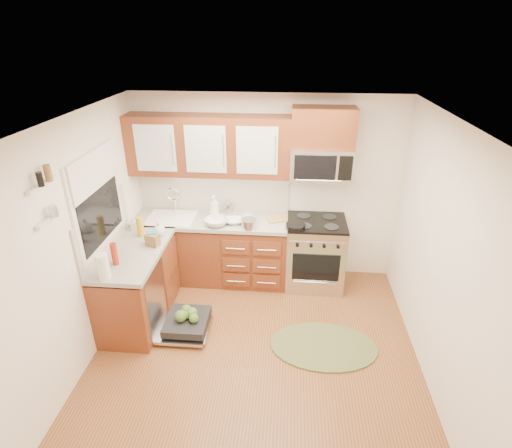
# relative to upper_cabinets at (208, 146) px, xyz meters

# --- Properties ---
(floor) EXTENTS (3.50, 3.50, 0.00)m
(floor) POSITION_rel_upper_cabinets_xyz_m (0.73, -1.57, -1.88)
(floor) COLOR brown
(floor) RESTS_ON ground
(ceiling) EXTENTS (3.50, 3.50, 0.00)m
(ceiling) POSITION_rel_upper_cabinets_xyz_m (0.73, -1.57, 0.62)
(ceiling) COLOR white
(ceiling) RESTS_ON ground
(wall_back) EXTENTS (3.50, 0.04, 2.50)m
(wall_back) POSITION_rel_upper_cabinets_xyz_m (0.73, 0.18, -0.62)
(wall_back) COLOR white
(wall_back) RESTS_ON ground
(wall_front) EXTENTS (3.50, 0.04, 2.50)m
(wall_front) POSITION_rel_upper_cabinets_xyz_m (0.73, -3.33, -0.62)
(wall_front) COLOR white
(wall_front) RESTS_ON ground
(wall_left) EXTENTS (0.04, 3.50, 2.50)m
(wall_left) POSITION_rel_upper_cabinets_xyz_m (-1.02, -1.57, -0.62)
(wall_left) COLOR white
(wall_left) RESTS_ON ground
(wall_right) EXTENTS (0.04, 3.50, 2.50)m
(wall_right) POSITION_rel_upper_cabinets_xyz_m (2.48, -1.57, -0.62)
(wall_right) COLOR white
(wall_right) RESTS_ON ground
(base_cabinet_back) EXTENTS (2.05, 0.60, 0.85)m
(base_cabinet_back) POSITION_rel_upper_cabinets_xyz_m (0.00, -0.12, -1.45)
(base_cabinet_back) COLOR maroon
(base_cabinet_back) RESTS_ON ground
(base_cabinet_left) EXTENTS (0.60, 1.25, 0.85)m
(base_cabinet_left) POSITION_rel_upper_cabinets_xyz_m (-0.72, -1.05, -1.45)
(base_cabinet_left) COLOR maroon
(base_cabinet_left) RESTS_ON ground
(countertop_back) EXTENTS (2.07, 0.64, 0.05)m
(countertop_back) POSITION_rel_upper_cabinets_xyz_m (0.00, -0.14, -0.97)
(countertop_back) COLOR #A49F96
(countertop_back) RESTS_ON base_cabinet_back
(countertop_left) EXTENTS (0.64, 1.27, 0.05)m
(countertop_left) POSITION_rel_upper_cabinets_xyz_m (-0.71, -1.05, -0.97)
(countertop_left) COLOR #A49F96
(countertop_left) RESTS_ON base_cabinet_left
(backsplash_back) EXTENTS (2.05, 0.02, 0.57)m
(backsplash_back) POSITION_rel_upper_cabinets_xyz_m (0.00, 0.16, -0.67)
(backsplash_back) COLOR #B0AC9E
(backsplash_back) RESTS_ON ground
(backsplash_left) EXTENTS (0.02, 1.25, 0.57)m
(backsplash_left) POSITION_rel_upper_cabinets_xyz_m (-1.01, -1.05, -0.67)
(backsplash_left) COLOR #B0AC9E
(backsplash_left) RESTS_ON ground
(upper_cabinets) EXTENTS (2.05, 0.35, 0.75)m
(upper_cabinets) POSITION_rel_upper_cabinets_xyz_m (0.00, 0.00, 0.00)
(upper_cabinets) COLOR maroon
(upper_cabinets) RESTS_ON ground
(cabinet_over_mw) EXTENTS (0.76, 0.35, 0.47)m
(cabinet_over_mw) POSITION_rel_upper_cabinets_xyz_m (1.41, 0.00, 0.26)
(cabinet_over_mw) COLOR maroon
(cabinet_over_mw) RESTS_ON ground
(range) EXTENTS (0.76, 0.64, 0.95)m
(range) POSITION_rel_upper_cabinets_xyz_m (1.41, -0.15, -1.40)
(range) COLOR silver
(range) RESTS_ON ground
(microwave) EXTENTS (0.76, 0.38, 0.40)m
(microwave) POSITION_rel_upper_cabinets_xyz_m (1.41, -0.02, -0.18)
(microwave) COLOR silver
(microwave) RESTS_ON ground
(sink) EXTENTS (0.62, 0.50, 0.26)m
(sink) POSITION_rel_upper_cabinets_xyz_m (-0.52, -0.16, -1.07)
(sink) COLOR white
(sink) RESTS_ON ground
(dishwasher) EXTENTS (0.70, 0.60, 0.20)m
(dishwasher) POSITION_rel_upper_cabinets_xyz_m (-0.13, -1.27, -1.77)
(dishwasher) COLOR silver
(dishwasher) RESTS_ON ground
(window) EXTENTS (0.03, 1.05, 1.05)m
(window) POSITION_rel_upper_cabinets_xyz_m (-1.01, -1.07, -0.32)
(window) COLOR white
(window) RESTS_ON ground
(window_blind) EXTENTS (0.02, 0.96, 0.40)m
(window_blind) POSITION_rel_upper_cabinets_xyz_m (-0.98, -1.07, 0.00)
(window_blind) COLOR white
(window_blind) RESTS_ON ground
(shelf_upper) EXTENTS (0.04, 0.40, 0.03)m
(shelf_upper) POSITION_rel_upper_cabinets_xyz_m (-0.99, -1.92, 0.17)
(shelf_upper) COLOR white
(shelf_upper) RESTS_ON ground
(shelf_lower) EXTENTS (0.04, 0.40, 0.03)m
(shelf_lower) POSITION_rel_upper_cabinets_xyz_m (-0.99, -1.92, -0.12)
(shelf_lower) COLOR white
(shelf_lower) RESTS_ON ground
(rug) EXTENTS (1.32, 0.99, 0.02)m
(rug) POSITION_rel_upper_cabinets_xyz_m (1.48, -1.40, -1.86)
(rug) COLOR olive
(rug) RESTS_ON ground
(skillet) EXTENTS (0.25, 0.25, 0.05)m
(skillet) POSITION_rel_upper_cabinets_xyz_m (1.12, -0.35, -0.90)
(skillet) COLOR black
(skillet) RESTS_ON range
(stock_pot) EXTENTS (0.26, 0.26, 0.12)m
(stock_pot) POSITION_rel_upper_cabinets_xyz_m (0.54, -0.35, -0.89)
(stock_pot) COLOR silver
(stock_pot) RESTS_ON countertop_back
(cutting_board) EXTENTS (0.35, 0.28, 0.02)m
(cutting_board) POSITION_rel_upper_cabinets_xyz_m (0.91, -0.08, -0.94)
(cutting_board) COLOR tan
(cutting_board) RESTS_ON countertop_back
(canister) EXTENTS (0.13, 0.13, 0.16)m
(canister) POSITION_rel_upper_cabinets_xyz_m (0.21, 0.07, -0.87)
(canister) COLOR silver
(canister) RESTS_ON countertop_back
(paper_towel_roll) EXTENTS (0.14, 0.14, 0.27)m
(paper_towel_roll) POSITION_rel_upper_cabinets_xyz_m (-0.80, -1.59, -0.81)
(paper_towel_roll) COLOR white
(paper_towel_roll) RESTS_ON countertop_left
(mustard_bottle) EXTENTS (0.10, 0.10, 0.25)m
(mustard_bottle) POSITION_rel_upper_cabinets_xyz_m (-0.74, -0.68, -0.83)
(mustard_bottle) COLOR gold
(mustard_bottle) RESTS_ON countertop_left
(red_bottle) EXTENTS (0.08, 0.08, 0.25)m
(red_bottle) POSITION_rel_upper_cabinets_xyz_m (-0.79, -1.34, -0.82)
(red_bottle) COLOR #A6230D
(red_bottle) RESTS_ON countertop_left
(wooden_box) EXTENTS (0.17, 0.14, 0.15)m
(wooden_box) POSITION_rel_upper_cabinets_xyz_m (-0.52, -0.90, -0.88)
(wooden_box) COLOR brown
(wooden_box) RESTS_ON countertop_left
(blue_carton) EXTENTS (0.12, 0.09, 0.16)m
(blue_carton) POSITION_rel_upper_cabinets_xyz_m (-0.52, -0.89, -0.87)
(blue_carton) COLOR #2985C0
(blue_carton) RESTS_ON countertop_left
(bowl_a) EXTENTS (0.28, 0.28, 0.06)m
(bowl_a) POSITION_rel_upper_cabinets_xyz_m (0.33, -0.23, -0.92)
(bowl_a) COLOR #999999
(bowl_a) RESTS_ON countertop_back
(bowl_b) EXTENTS (0.33, 0.33, 0.09)m
(bowl_b) POSITION_rel_upper_cabinets_xyz_m (0.11, -0.32, -0.90)
(bowl_b) COLOR #999999
(bowl_b) RESTS_ON countertop_back
(cup) EXTENTS (0.15, 0.15, 0.10)m
(cup) POSITION_rel_upper_cabinets_xyz_m (0.50, -0.16, -0.90)
(cup) COLOR #999999
(cup) RESTS_ON countertop_back
(soap_bottle_a) EXTENTS (0.13, 0.14, 0.34)m
(soap_bottle_a) POSITION_rel_upper_cabinets_xyz_m (0.06, -0.15, -0.78)
(soap_bottle_a) COLOR #999999
(soap_bottle_a) RESTS_ON countertop_back
(soap_bottle_b) EXTENTS (0.10, 0.10, 0.17)m
(soap_bottle_b) POSITION_rel_upper_cabinets_xyz_m (-0.90, -0.52, -0.87)
(soap_bottle_b) COLOR #999999
(soap_bottle_b) RESTS_ON countertop_left
(soap_bottle_c) EXTENTS (0.16, 0.16, 0.19)m
(soap_bottle_c) POSITION_rel_upper_cabinets_xyz_m (-0.52, -0.65, -0.86)
(soap_bottle_c) COLOR #999999
(soap_bottle_c) RESTS_ON countertop_left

